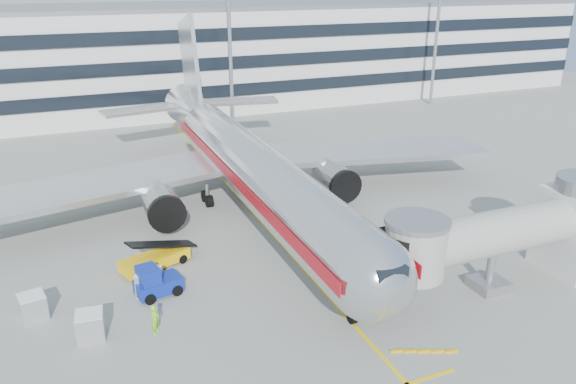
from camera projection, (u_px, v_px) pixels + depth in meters
name	position (u px, v px, depth m)	size (l,w,h in m)	color
ground	(299.00, 265.00, 41.31)	(180.00, 180.00, 0.00)	gray
lead_in_line	(254.00, 215.00, 49.91)	(0.25, 70.00, 0.01)	yellow
stop_bar	(407.00, 384.00, 29.26)	(6.00, 0.25, 0.01)	yellow
main_jet	(247.00, 164.00, 49.86)	(50.95, 48.70, 16.06)	silver
jet_bridge	(515.00, 233.00, 37.38)	(17.80, 4.50, 7.00)	silver
terminal	(152.00, 57.00, 88.34)	(150.00, 24.25, 15.60)	silver
light_mast_centre	(229.00, 15.00, 74.92)	(2.40, 1.20, 25.45)	gray
light_mast_east	(439.00, 9.00, 87.09)	(2.40, 1.20, 25.45)	gray
belt_loader	(155.00, 259.00, 40.68)	(5.35, 3.47, 2.52)	#E9B009
baggage_tug	(155.00, 283.00, 37.04)	(3.23, 2.40, 2.21)	navy
cargo_container_left	(90.00, 325.00, 32.76)	(1.69, 1.69, 1.64)	#B7B9BF
cargo_container_right	(33.00, 307.00, 34.67)	(1.77, 1.77, 1.59)	#B7B9BF
cargo_container_front	(149.00, 282.00, 37.35)	(2.02, 2.02, 1.69)	#B7B9BF
ramp_worker	(155.00, 319.00, 33.13)	(0.69, 0.45, 1.88)	#79E317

